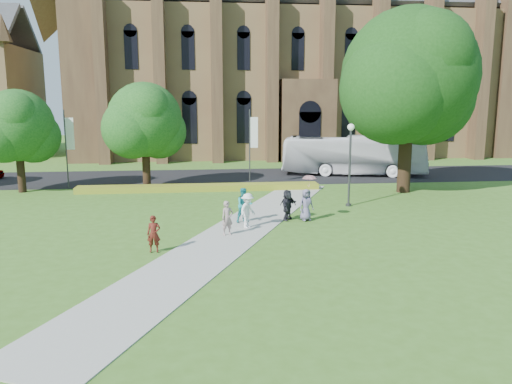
{
  "coord_description": "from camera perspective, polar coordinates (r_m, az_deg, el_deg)",
  "views": [
    {
      "loc": [
        -1.83,
        -23.92,
        6.58
      ],
      "look_at": [
        1.19,
        3.37,
        1.6
      ],
      "focal_mm": 35.0,
      "sensor_mm": 36.0,
      "label": 1
    }
  ],
  "objects": [
    {
      "name": "cathedral",
      "position": [
        65.06,
        4.36,
        15.9
      ],
      "size": [
        52.6,
        18.25,
        28.0
      ],
      "color": "brown",
      "rests_on": "ground"
    },
    {
      "name": "pedestrian_0",
      "position": [
        22.46,
        -11.61,
        -4.71
      ],
      "size": [
        0.6,
        0.39,
        1.63
      ],
      "primitive_type": "imported",
      "rotation": [
        0.0,
        0.0,
        -0.01
      ],
      "color": "#501A12",
      "rests_on": "footpath"
    },
    {
      "name": "banner_pole_0",
      "position": [
        39.45,
        -0.56,
        5.64
      ],
      "size": [
        0.7,
        0.1,
        6.0
      ],
      "color": "#38383D",
      "rests_on": "ground"
    },
    {
      "name": "streetlamp",
      "position": [
        31.99,
        10.7,
        4.21
      ],
      "size": [
        0.44,
        0.44,
        5.24
      ],
      "color": "#38383D",
      "rests_on": "ground"
    },
    {
      "name": "parasol",
      "position": [
        27.85,
        6.11,
        1.07
      ],
      "size": [
        0.94,
        0.94,
        0.67
      ],
      "primitive_type": "imported",
      "rotation": [
        0.0,
        0.0,
        -0.27
      ],
      "color": "#D89E98",
      "rests_on": "pedestrian_4"
    },
    {
      "name": "street_tree_1",
      "position": [
        38.67,
        -12.63,
        8.02
      ],
      "size": [
        5.6,
        5.6,
        8.05
      ],
      "color": "#332114",
      "rests_on": "ground"
    },
    {
      "name": "footpath",
      "position": [
        25.84,
        -2.06,
        -4.44
      ],
      "size": [
        15.58,
        28.54,
        0.04
      ],
      "primitive_type": "cube",
      "rotation": [
        0.0,
        0.0,
        -0.44
      ],
      "color": "#B2B2A8",
      "rests_on": "ground"
    },
    {
      "name": "pedestrian_6",
      "position": [
        24.77,
        -3.3,
        -2.99
      ],
      "size": [
        0.75,
        0.65,
        1.72
      ],
      "primitive_type": "imported",
      "rotation": [
        0.0,
        0.0,
        0.47
      ],
      "color": "gray",
      "rests_on": "footpath"
    },
    {
      "name": "pedestrian_3",
      "position": [
        28.32,
        3.67,
        -1.47
      ],
      "size": [
        0.96,
        0.51,
        1.57
      ],
      "primitive_type": "imported",
      "rotation": [
        0.0,
        0.0,
        0.15
      ],
      "color": "black",
      "rests_on": "footpath"
    },
    {
      "name": "flower_hedge",
      "position": [
        37.66,
        -6.49,
        0.5
      ],
      "size": [
        18.0,
        1.4,
        0.45
      ],
      "primitive_type": "cube",
      "color": "#A99B21",
      "rests_on": "ground"
    },
    {
      "name": "pedestrian_4",
      "position": [
        27.93,
        5.75,
        -1.45
      ],
      "size": [
        1.0,
        0.8,
        1.77
      ],
      "primitive_type": "imported",
      "rotation": [
        0.0,
        0.0,
        0.31
      ],
      "color": "slate",
      "rests_on": "footpath"
    },
    {
      "name": "road",
      "position": [
        44.45,
        -3.89,
        1.75
      ],
      "size": [
        160.0,
        10.0,
        0.02
      ],
      "primitive_type": "cube",
      "color": "black",
      "rests_on": "ground"
    },
    {
      "name": "large_tree",
      "position": [
        37.98,
        17.09,
        12.53
      ],
      "size": [
        9.6,
        9.6,
        13.2
      ],
      "color": "#332114",
      "rests_on": "ground"
    },
    {
      "name": "banner_pole_1",
      "position": [
        40.52,
        -20.75,
        5.1
      ],
      "size": [
        0.7,
        0.1,
        6.0
      ],
      "color": "#38383D",
      "rests_on": "ground"
    },
    {
      "name": "pedestrian_1",
      "position": [
        27.3,
        -1.35,
        -1.53
      ],
      "size": [
        1.1,
        0.96,
        1.91
      ],
      "primitive_type": "imported",
      "rotation": [
        0.0,
        0.0,
        0.29
      ],
      "color": "teal",
      "rests_on": "footpath"
    },
    {
      "name": "pedestrian_2",
      "position": [
        26.12,
        -0.96,
        -2.14
      ],
      "size": [
        1.28,
        1.36,
        1.85
      ],
      "primitive_type": "imported",
      "rotation": [
        0.0,
        0.0,
        0.91
      ],
      "color": "white",
      "rests_on": "footpath"
    },
    {
      "name": "street_tree_0",
      "position": [
        40.18,
        -25.64,
        6.84
      ],
      "size": [
        5.2,
        5.2,
        7.5
      ],
      "color": "#332114",
      "rests_on": "ground"
    },
    {
      "name": "pedestrian_5",
      "position": [
        27.96,
        3.61,
        -1.47
      ],
      "size": [
        1.28,
        1.61,
        1.71
      ],
      "primitive_type": "imported",
      "rotation": [
        0.0,
        0.0,
        1.0
      ],
      "color": "black",
      "rests_on": "footpath"
    },
    {
      "name": "tour_coach",
      "position": [
        46.1,
        11.04,
        4.14
      ],
      "size": [
        13.16,
        5.89,
        3.57
      ],
      "primitive_type": "imported",
      "rotation": [
        0.0,
        0.0,
        1.34
      ],
      "color": "silver",
      "rests_on": "road"
    },
    {
      "name": "ground",
      "position": [
        24.88,
        -1.88,
        -5.06
      ],
      "size": [
        160.0,
        160.0,
        0.0
      ],
      "primitive_type": "plane",
      "color": "#3F681F",
      "rests_on": "ground"
    }
  ]
}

